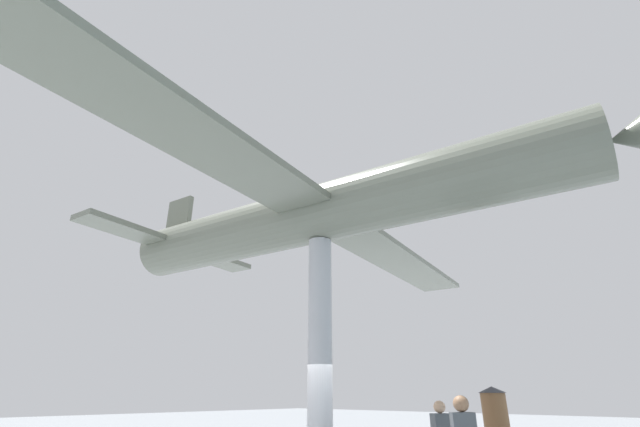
# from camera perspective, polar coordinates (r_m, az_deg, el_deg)

# --- Properties ---
(support_pylon_central) EXTENTS (0.60, 0.60, 5.66)m
(support_pylon_central) POSITION_cam_1_polar(r_m,az_deg,el_deg) (10.94, 0.00, -17.79)
(support_pylon_central) COLOR #B7B7BC
(support_pylon_central) RESTS_ON ground_plane
(suspended_airplane) EXTENTS (21.24, 15.16, 2.71)m
(suspended_airplane) POSITION_cam_1_polar(r_m,az_deg,el_deg) (11.77, 0.62, 0.20)
(suspended_airplane) COLOR slate
(suspended_airplane) RESTS_ON support_pylon_central
(info_kiosk) EXTENTS (0.87, 0.87, 2.08)m
(info_kiosk) POSITION_cam_1_polar(r_m,az_deg,el_deg) (15.63, 22.47, -24.27)
(info_kiosk) COLOR brown
(info_kiosk) RESTS_ON ground_plane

